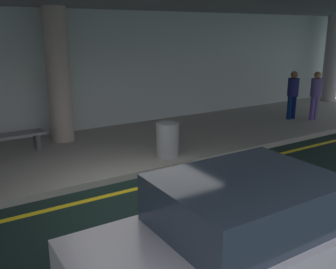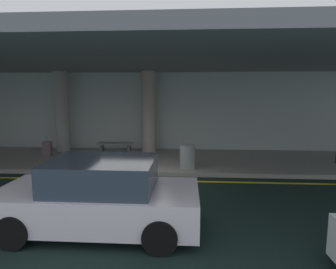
# 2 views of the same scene
# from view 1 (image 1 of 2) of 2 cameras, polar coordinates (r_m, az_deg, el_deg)

# --- Properties ---
(ground_plane) EXTENTS (60.00, 60.00, 0.00)m
(ground_plane) POSITION_cam_1_polar(r_m,az_deg,el_deg) (7.44, -5.24, -9.98)
(ground_plane) COLOR black
(sidewalk) EXTENTS (26.00, 4.20, 0.15)m
(sidewalk) POSITION_cam_1_polar(r_m,az_deg,el_deg) (10.09, -13.31, -2.95)
(sidewalk) COLOR gray
(sidewalk) RESTS_ON ground
(lane_stripe_yellow) EXTENTS (26.00, 0.14, 0.01)m
(lane_stripe_yellow) POSITION_cam_1_polar(r_m,az_deg,el_deg) (7.84, -6.90, -8.61)
(lane_stripe_yellow) COLOR yellow
(lane_stripe_yellow) RESTS_ON ground
(support_column_center) EXTENTS (0.65, 0.65, 3.65)m
(support_column_center) POSITION_cam_1_polar(r_m,az_deg,el_deg) (10.89, -16.18, 8.46)
(support_column_center) COLOR gray
(support_column_center) RESTS_ON sidewalk
(support_column_right_mid) EXTENTS (0.65, 0.65, 3.65)m
(support_column_right_mid) POSITION_cam_1_polar(r_m,az_deg,el_deg) (18.29, 23.45, 10.41)
(support_column_right_mid) COLOR gray
(support_column_right_mid) RESTS_ON sidewalk
(terminal_back_wall) EXTENTS (26.00, 0.30, 3.80)m
(terminal_back_wall) POSITION_cam_1_polar(r_m,az_deg,el_deg) (11.82, -17.50, 8.50)
(terminal_back_wall) COLOR #A8B1B1
(terminal_back_wall) RESTS_ON ground
(car_white) EXTENTS (4.10, 1.92, 1.50)m
(car_white) POSITION_cam_1_polar(r_m,az_deg,el_deg) (4.90, 10.73, -15.18)
(car_white) COLOR white
(car_white) RESTS_ON ground
(traveler_with_luggage) EXTENTS (0.38, 0.38, 1.68)m
(traveler_with_luggage) POSITION_cam_1_polar(r_m,az_deg,el_deg) (13.94, 18.30, 6.12)
(traveler_with_luggage) COLOR #041948
(traveler_with_luggage) RESTS_ON sidewalk
(person_waiting_for_ride) EXTENTS (0.38, 0.38, 1.68)m
(person_waiting_for_ride) POSITION_cam_1_polar(r_m,az_deg,el_deg) (14.10, 21.40, 5.93)
(person_waiting_for_ride) COLOR #584295
(person_waiting_for_ride) RESTS_ON sidewalk
(bench_metal) EXTENTS (1.60, 0.50, 0.48)m
(bench_metal) POSITION_cam_1_polar(r_m,az_deg,el_deg) (10.45, -22.51, -0.65)
(bench_metal) COLOR slate
(bench_metal) RESTS_ON sidewalk
(trash_bin_steel) EXTENTS (0.56, 0.56, 0.85)m
(trash_bin_steel) POSITION_cam_1_polar(r_m,az_deg,el_deg) (9.33, -0.09, -0.80)
(trash_bin_steel) COLOR gray
(trash_bin_steel) RESTS_ON sidewalk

